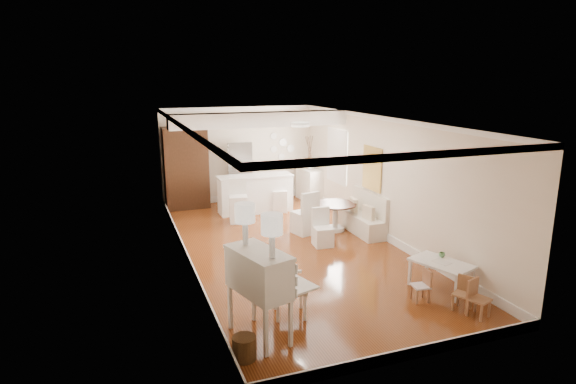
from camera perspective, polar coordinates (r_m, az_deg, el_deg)
room at (r=10.36m, az=-0.03°, el=4.21°), size 9.00×9.04×2.82m
secretary_bureau at (r=6.97m, az=-3.45°, el=-12.06°), size 1.30×1.31×1.32m
gustavian_armchair at (r=7.64m, az=0.21°, el=-11.22°), size 0.64×0.64×0.93m
wicker_basket at (r=6.74m, az=-5.20°, el=-17.92°), size 0.34×0.34×0.32m
kids_table at (r=8.99m, az=17.63°, el=-9.43°), size 0.92×1.17×0.51m
kids_chair_a at (r=8.35m, az=20.00°, el=-11.25°), size 0.37×0.37×0.56m
kids_chair_b at (r=8.45m, az=15.44°, el=-10.63°), size 0.30×0.30×0.55m
kids_chair_c at (r=8.21m, az=21.73°, el=-11.66°), size 0.37×0.37×0.61m
banquette at (r=11.64m, az=8.74°, el=-2.43°), size 0.52×1.60×0.98m
dining_table at (r=11.73m, az=5.64°, el=-2.96°), size 1.29×1.29×0.68m
slip_chair_near at (r=10.64m, az=4.15°, el=-4.23°), size 0.44×0.45×0.84m
slip_chair_far at (r=11.44m, az=1.97°, el=-2.39°), size 0.61×0.63×1.04m
breakfast_counter at (r=13.26m, az=-3.89°, el=-0.20°), size 2.05×0.65×1.03m
bar_stool_left at (r=12.33m, az=-5.92°, el=-1.10°), size 0.53×0.53×1.12m
bar_stool_right at (r=13.27m, az=-0.99°, el=-0.30°), size 0.47×0.47×0.97m
pantry_cabinet at (r=13.82m, az=-12.00°, el=2.79°), size 1.20×0.60×2.30m
fridge at (r=14.22m, az=-4.33°, el=2.33°), size 0.75×0.65×1.80m
sideboard at (r=14.51m, az=2.56°, el=0.88°), size 0.51×1.03×0.96m
pencil_cup at (r=9.11m, az=17.77°, el=-7.10°), size 0.14×0.14×0.09m
branch_vase at (r=14.35m, az=2.59°, el=3.04°), size 0.21×0.21×0.17m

